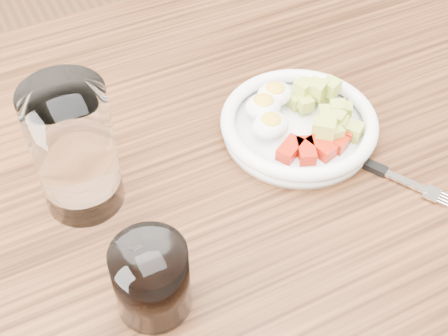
{
  "coord_description": "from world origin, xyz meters",
  "views": [
    {
      "loc": [
        -0.24,
        -0.44,
        1.35
      ],
      "look_at": [
        -0.01,
        0.01,
        0.8
      ],
      "focal_mm": 50.0,
      "sensor_mm": 36.0,
      "label": 1
    }
  ],
  "objects": [
    {
      "name": "dining_table",
      "position": [
        0.0,
        0.0,
        0.67
      ],
      "size": [
        1.5,
        0.9,
        0.77
      ],
      "color": "brown",
      "rests_on": "ground"
    },
    {
      "name": "bowl",
      "position": [
        0.12,
        0.05,
        0.79
      ],
      "size": [
        0.21,
        0.21,
        0.05
      ],
      "color": "white",
      "rests_on": "dining_table"
    },
    {
      "name": "fork",
      "position": [
        0.17,
        -0.05,
        0.77
      ],
      "size": [
        0.11,
        0.18,
        0.01
      ],
      "color": "black",
      "rests_on": "dining_table"
    },
    {
      "name": "water_glass",
      "position": [
        -0.17,
        0.07,
        0.85
      ],
      "size": [
        0.09,
        0.09,
        0.17
      ],
      "primitive_type": "cylinder",
      "color": "white",
      "rests_on": "dining_table"
    },
    {
      "name": "coffee_glass",
      "position": [
        -0.15,
        -0.1,
        0.81
      ],
      "size": [
        0.08,
        0.08,
        0.09
      ],
      "color": "white",
      "rests_on": "dining_table"
    }
  ]
}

